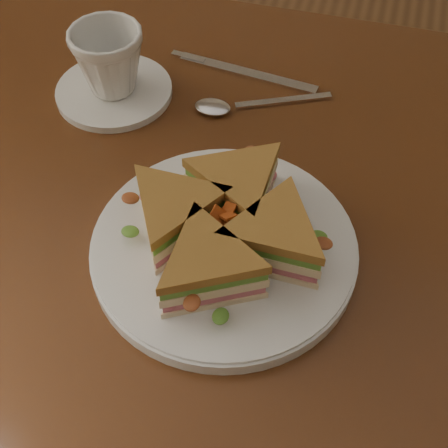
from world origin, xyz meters
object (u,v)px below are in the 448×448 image
(saucer, at_px, (114,91))
(coffee_cup, at_px, (109,61))
(plate, at_px, (224,249))
(knife, at_px, (238,71))
(spoon, at_px, (230,106))
(sandwich_wedges, at_px, (224,227))
(table, at_px, (207,244))

(saucer, xyz_separation_m, coffee_cup, (0.00, 0.00, 0.05))
(coffee_cup, bearing_deg, plate, -57.79)
(plate, distance_m, knife, 0.31)
(spoon, bearing_deg, coffee_cup, 159.70)
(knife, bearing_deg, sandwich_wedges, -71.09)
(plate, relative_size, spoon, 1.66)
(sandwich_wedges, relative_size, coffee_cup, 2.48)
(saucer, bearing_deg, plate, -45.67)
(plate, bearing_deg, table, 119.35)
(sandwich_wedges, height_order, spoon, sandwich_wedges)
(spoon, height_order, coffee_cup, coffee_cup)
(saucer, bearing_deg, spoon, 4.62)
(spoon, distance_m, coffee_cup, 0.17)
(table, relative_size, coffee_cup, 12.74)
(sandwich_wedges, xyz_separation_m, spoon, (-0.05, 0.23, -0.04))
(knife, bearing_deg, saucer, -141.75)
(knife, relative_size, coffee_cup, 2.28)
(spoon, distance_m, saucer, 0.16)
(table, distance_m, plate, 0.14)
(sandwich_wedges, height_order, saucer, sandwich_wedges)
(plate, bearing_deg, knife, 101.65)
(table, height_order, saucer, saucer)
(plate, relative_size, coffee_cup, 3.02)
(sandwich_wedges, bearing_deg, saucer, 134.33)
(table, xyz_separation_m, coffee_cup, (-0.17, 0.14, 0.15))
(spoon, bearing_deg, knife, 71.78)
(sandwich_wedges, xyz_separation_m, knife, (-0.06, 0.31, -0.04))
(table, height_order, coffee_cup, coffee_cup)
(sandwich_wedges, xyz_separation_m, saucer, (-0.21, 0.22, -0.04))
(sandwich_wedges, distance_m, spoon, 0.24)
(table, distance_m, coffee_cup, 0.27)
(coffee_cup, bearing_deg, spoon, -7.49)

